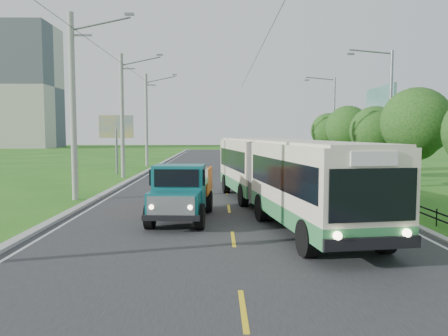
{
  "coord_description": "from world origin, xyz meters",
  "views": [
    {
      "loc": [
        -0.51,
        -14.66,
        3.63
      ],
      "look_at": [
        -0.22,
        6.91,
        1.9
      ],
      "focal_mm": 35.0,
      "sensor_mm": 36.0,
      "label": 1
    }
  ],
  "objects_px": {
    "planter_mid": "(355,184)",
    "billboard_right": "(380,111)",
    "tree_fourth": "(375,134)",
    "pole_mid": "(123,115)",
    "billboard_left": "(116,130)",
    "tree_fifth": "(348,130)",
    "planter_far": "(326,173)",
    "tree_back": "(329,133)",
    "bus": "(280,171)",
    "pole_near": "(74,106)",
    "dump_truck": "(182,188)",
    "tree_third": "(416,126)",
    "streetlight_far": "(332,120)",
    "pole_far": "(147,120)",
    "streetlight_mid": "(388,114)",
    "planter_near": "(407,203)"
  },
  "relations": [
    {
      "from": "streetlight_mid",
      "to": "dump_truck",
      "type": "xyz_separation_m",
      "value": [
        -12.66,
        -10.47,
        -3.57
      ]
    },
    {
      "from": "tree_third",
      "to": "planter_far",
      "type": "relative_size",
      "value": 8.96
    },
    {
      "from": "billboard_right",
      "to": "pole_far",
      "type": "bearing_deg",
      "value": 147.7
    },
    {
      "from": "tree_back",
      "to": "bus",
      "type": "bearing_deg",
      "value": -109.62
    },
    {
      "from": "tree_fourth",
      "to": "streetlight_mid",
      "type": "height_order",
      "value": "streetlight_mid"
    },
    {
      "from": "streetlight_mid",
      "to": "planter_far",
      "type": "distance_m",
      "value": 9.46
    },
    {
      "from": "tree_fourth",
      "to": "pole_near",
      "type": "bearing_deg",
      "value": -164.16
    },
    {
      "from": "tree_back",
      "to": "planter_near",
      "type": "height_order",
      "value": "tree_back"
    },
    {
      "from": "billboard_right",
      "to": "planter_far",
      "type": "bearing_deg",
      "value": 151.61
    },
    {
      "from": "billboard_right",
      "to": "dump_truck",
      "type": "height_order",
      "value": "billboard_right"
    },
    {
      "from": "pole_near",
      "to": "billboard_left",
      "type": "bearing_deg",
      "value": 94.72
    },
    {
      "from": "pole_mid",
      "to": "billboard_left",
      "type": "relative_size",
      "value": 1.92
    },
    {
      "from": "planter_far",
      "to": "bus",
      "type": "bearing_deg",
      "value": -110.27
    },
    {
      "from": "planter_mid",
      "to": "dump_truck",
      "type": "height_order",
      "value": "dump_truck"
    },
    {
      "from": "billboard_left",
      "to": "streetlight_far",
      "type": "bearing_deg",
      "value": 11.23
    },
    {
      "from": "pole_near",
      "to": "planter_near",
      "type": "relative_size",
      "value": 14.93
    },
    {
      "from": "pole_mid",
      "to": "planter_near",
      "type": "bearing_deg",
      "value": -41.65
    },
    {
      "from": "tree_third",
      "to": "bus",
      "type": "distance_m",
      "value": 8.56
    },
    {
      "from": "tree_third",
      "to": "tree_back",
      "type": "bearing_deg",
      "value": 90.0
    },
    {
      "from": "planter_near",
      "to": "billboard_right",
      "type": "distance_m",
      "value": 15.34
    },
    {
      "from": "tree_fourth",
      "to": "bus",
      "type": "distance_m",
      "value": 12.16
    },
    {
      "from": "tree_third",
      "to": "planter_mid",
      "type": "relative_size",
      "value": 8.96
    },
    {
      "from": "tree_third",
      "to": "tree_back",
      "type": "distance_m",
      "value": 18.0
    },
    {
      "from": "tree_fourth",
      "to": "tree_back",
      "type": "distance_m",
      "value": 12.0
    },
    {
      "from": "billboard_left",
      "to": "streetlight_mid",
      "type": "bearing_deg",
      "value": -26.4
    },
    {
      "from": "tree_back",
      "to": "tree_fourth",
      "type": "bearing_deg",
      "value": -90.0
    },
    {
      "from": "pole_far",
      "to": "billboard_left",
      "type": "distance_m",
      "value": 9.17
    },
    {
      "from": "planter_near",
      "to": "tree_back",
      "type": "bearing_deg",
      "value": 86.43
    },
    {
      "from": "planter_mid",
      "to": "tree_third",
      "type": "bearing_deg",
      "value": -77.9
    },
    {
      "from": "planter_far",
      "to": "dump_truck",
      "type": "xyz_separation_m",
      "value": [
        -10.62,
        -18.47,
        1.05
      ]
    },
    {
      "from": "bus",
      "to": "dump_truck",
      "type": "xyz_separation_m",
      "value": [
        -4.27,
        -1.27,
        -0.62
      ]
    },
    {
      "from": "tree_third",
      "to": "tree_fifth",
      "type": "distance_m",
      "value": 12.0
    },
    {
      "from": "tree_fifth",
      "to": "planter_far",
      "type": "relative_size",
      "value": 8.66
    },
    {
      "from": "tree_third",
      "to": "planter_mid",
      "type": "height_order",
      "value": "tree_third"
    },
    {
      "from": "pole_near",
      "to": "streetlight_far",
      "type": "xyz_separation_m",
      "value": [
        18.9,
        19.0,
        -0.19
      ]
    },
    {
      "from": "planter_near",
      "to": "billboard_left",
      "type": "bearing_deg",
      "value": 135.16
    },
    {
      "from": "planter_near",
      "to": "bus",
      "type": "xyz_separation_m",
      "value": [
        -6.35,
        -1.21,
        1.67
      ]
    },
    {
      "from": "tree_fifth",
      "to": "streetlight_far",
      "type": "xyz_separation_m",
      "value": [
        0.79,
        7.86,
        1.05
      ]
    },
    {
      "from": "bus",
      "to": "streetlight_mid",
      "type": "bearing_deg",
      "value": 38.95
    },
    {
      "from": "tree_back",
      "to": "streetlight_mid",
      "type": "height_order",
      "value": "streetlight_mid"
    },
    {
      "from": "planter_mid",
      "to": "streetlight_far",
      "type": "bearing_deg",
      "value": 81.7
    },
    {
      "from": "planter_mid",
      "to": "billboard_right",
      "type": "xyz_separation_m",
      "value": [
        3.7,
        6.0,
        5.06
      ]
    },
    {
      "from": "streetlight_mid",
      "to": "streetlight_far",
      "type": "height_order",
      "value": "same"
    },
    {
      "from": "tree_third",
      "to": "tree_fourth",
      "type": "xyz_separation_m",
      "value": [
        -0.0,
        6.0,
        -0.4
      ]
    },
    {
      "from": "dump_truck",
      "to": "tree_third",
      "type": "bearing_deg",
      "value": 24.93
    },
    {
      "from": "tree_fourth",
      "to": "planter_near",
      "type": "distance_m",
      "value": 8.87
    },
    {
      "from": "planter_mid",
      "to": "tree_fourth",
      "type": "bearing_deg",
      "value": 6.39
    },
    {
      "from": "planter_near",
      "to": "tree_fourth",
      "type": "bearing_deg",
      "value": 81.23
    },
    {
      "from": "pole_near",
      "to": "pole_far",
      "type": "relative_size",
      "value": 1.0
    },
    {
      "from": "streetlight_far",
      "to": "billboard_right",
      "type": "distance_m",
      "value": 8.18
    }
  ]
}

